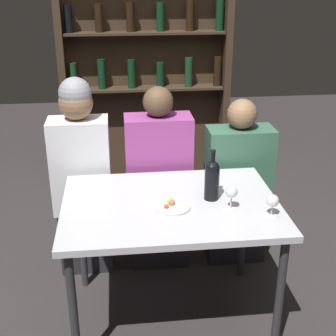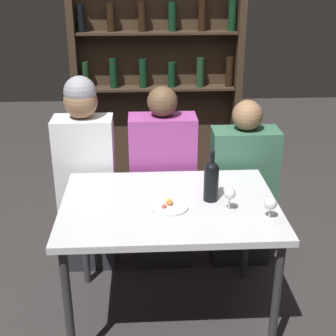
# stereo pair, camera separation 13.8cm
# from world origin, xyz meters

# --- Properties ---
(ground_plane) EXTENTS (10.00, 10.00, 0.00)m
(ground_plane) POSITION_xyz_m (0.00, 0.00, 0.00)
(ground_plane) COLOR #332D2D
(dining_table) EXTENTS (1.17, 0.84, 0.76)m
(dining_table) POSITION_xyz_m (0.00, 0.00, 0.69)
(dining_table) COLOR silver
(dining_table) RESTS_ON ground_plane
(wine_rack_wall) EXTENTS (1.49, 0.21, 2.17)m
(wine_rack_wall) POSITION_xyz_m (0.00, 1.89, 1.14)
(wine_rack_wall) COLOR #38281C
(wine_rack_wall) RESTS_ON ground_plane
(wine_bottle) EXTENTS (0.08, 0.08, 0.29)m
(wine_bottle) POSITION_xyz_m (0.23, 0.02, 0.89)
(wine_bottle) COLOR black
(wine_bottle) RESTS_ON dining_table
(wine_glass_0) EXTENTS (0.07, 0.07, 0.12)m
(wine_glass_0) POSITION_xyz_m (0.49, -0.20, 0.85)
(wine_glass_0) COLOR silver
(wine_glass_0) RESTS_ON dining_table
(wine_glass_1) EXTENTS (0.06, 0.06, 0.13)m
(wine_glass_1) POSITION_xyz_m (0.31, -0.11, 0.86)
(wine_glass_1) COLOR silver
(wine_glass_1) RESTS_ON dining_table
(food_plate_0) EXTENTS (0.19, 0.19, 0.04)m
(food_plate_0) POSITION_xyz_m (-0.00, -0.06, 0.77)
(food_plate_0) COLOR silver
(food_plate_0) RESTS_ON dining_table
(seated_person_left) EXTENTS (0.38, 0.22, 1.33)m
(seated_person_left) POSITION_xyz_m (-0.51, 0.58, 0.66)
(seated_person_left) COLOR #26262B
(seated_person_left) RESTS_ON ground_plane
(seated_person_center) EXTENTS (0.43, 0.22, 1.26)m
(seated_person_center) POSITION_xyz_m (-0.01, 0.58, 0.59)
(seated_person_center) COLOR #26262B
(seated_person_center) RESTS_ON ground_plane
(seated_person_right) EXTENTS (0.43, 0.22, 1.17)m
(seated_person_right) POSITION_xyz_m (0.53, 0.58, 0.54)
(seated_person_right) COLOR #26262B
(seated_person_right) RESTS_ON ground_plane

